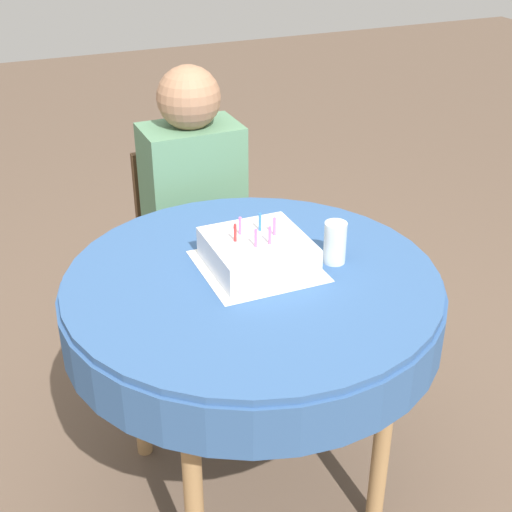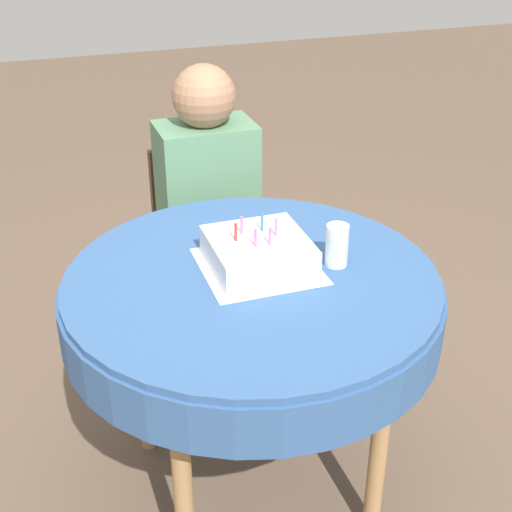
{
  "view_description": "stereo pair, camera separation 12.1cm",
  "coord_description": "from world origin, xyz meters",
  "px_view_note": "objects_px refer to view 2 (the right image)",
  "views": [
    {
      "loc": [
        -0.63,
        -1.52,
        1.75
      ],
      "look_at": [
        0.02,
        0.01,
        0.83
      ],
      "focal_mm": 50.0,
      "sensor_mm": 36.0,
      "label": 1
    },
    {
      "loc": [
        -0.52,
        -1.56,
        1.75
      ],
      "look_at": [
        0.02,
        0.01,
        0.83
      ],
      "focal_mm": 50.0,
      "sensor_mm": 36.0,
      "label": 2
    }
  ],
  "objects_px": {
    "person": "(209,196)",
    "birthday_cake": "(258,252)",
    "chair": "(205,248)",
    "drinking_glass": "(337,245)"
  },
  "relations": [
    {
      "from": "drinking_glass",
      "to": "person",
      "type": "bearing_deg",
      "value": 102.9
    },
    {
      "from": "birthday_cake",
      "to": "person",
      "type": "bearing_deg",
      "value": 86.51
    },
    {
      "from": "chair",
      "to": "person",
      "type": "xyz_separation_m",
      "value": [
        0.0,
        -0.08,
        0.25
      ]
    },
    {
      "from": "chair",
      "to": "birthday_cake",
      "type": "distance_m",
      "value": 0.84
    },
    {
      "from": "chair",
      "to": "person",
      "type": "bearing_deg",
      "value": -90.0
    },
    {
      "from": "chair",
      "to": "drinking_glass",
      "type": "distance_m",
      "value": 0.91
    },
    {
      "from": "chair",
      "to": "person",
      "type": "height_order",
      "value": "person"
    },
    {
      "from": "person",
      "to": "birthday_cake",
      "type": "xyz_separation_m",
      "value": [
        -0.04,
        -0.66,
        0.12
      ]
    },
    {
      "from": "person",
      "to": "drinking_glass",
      "type": "height_order",
      "value": "person"
    },
    {
      "from": "person",
      "to": "birthday_cake",
      "type": "bearing_deg",
      "value": -94.12
    }
  ]
}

